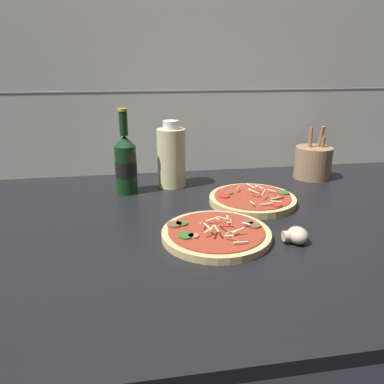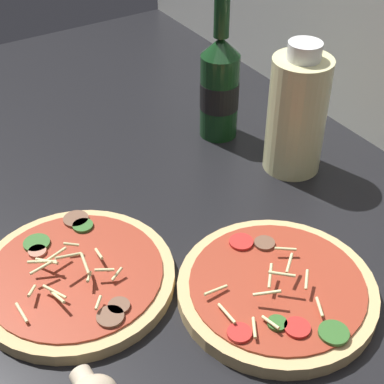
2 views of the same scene
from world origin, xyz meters
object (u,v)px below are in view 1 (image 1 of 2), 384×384
at_px(beer_bottle, 126,163).
at_px(oil_bottle, 171,157).
at_px(mushroom_left, 296,235).
at_px(utensil_crock, 313,162).
at_px(pizza_far, 252,199).
at_px(pizza_near, 216,234).

xyz_separation_m(beer_bottle, oil_bottle, (0.14, 0.04, 0.00)).
relative_size(mushroom_left, utensil_crock, 0.31).
height_order(beer_bottle, utensil_crock, beer_bottle).
bearing_deg(oil_bottle, pizza_far, -43.31).
bearing_deg(pizza_far, pizza_near, -127.30).
distance_m(pizza_far, beer_bottle, 0.38).
height_order(pizza_near, pizza_far, pizza_near).
distance_m(pizza_near, utensil_crock, 0.57).
distance_m(beer_bottle, utensil_crock, 0.61).
height_order(pizza_near, mushroom_left, pizza_near).
bearing_deg(mushroom_left, pizza_far, 93.92).
bearing_deg(utensil_crock, mushroom_left, -119.89).
xyz_separation_m(pizza_far, utensil_crock, (0.27, 0.20, 0.04)).
relative_size(oil_bottle, mushroom_left, 3.76).
distance_m(pizza_near, beer_bottle, 0.40).
xyz_separation_m(mushroom_left, utensil_crock, (0.25, 0.44, 0.04)).
distance_m(oil_bottle, mushroom_left, 0.49).
xyz_separation_m(pizza_near, oil_bottle, (-0.05, 0.38, 0.08)).
relative_size(pizza_near, utensil_crock, 1.40).
height_order(oil_bottle, utensil_crock, oil_bottle).
xyz_separation_m(beer_bottle, mushroom_left, (0.35, -0.39, -0.07)).
height_order(pizza_far, oil_bottle, oil_bottle).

